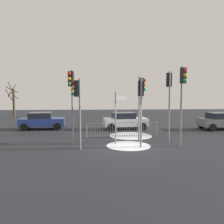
{
  "coord_description": "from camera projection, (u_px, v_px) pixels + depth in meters",
  "views": [
    {
      "loc": [
        -1.68,
        -13.67,
        3.26
      ],
      "look_at": [
        -0.81,
        2.01,
        1.92
      ],
      "focal_mm": 37.94,
      "sensor_mm": 36.0,
      "label": 1
    }
  ],
  "objects": [
    {
      "name": "traffic_light_mid_right",
      "position": [
        77.0,
        98.0,
        13.15
      ],
      "size": [
        0.56,
        0.36,
        4.0
      ],
      "rotation": [
        0.0,
        0.0,
        1.36
      ],
      "color": "slate",
      "rests_on": "ground"
    },
    {
      "name": "snow_patch_kerb",
      "position": [
        130.0,
        136.0,
        17.59
      ],
      "size": [
        3.16,
        3.16,
        0.01
      ],
      "primitive_type": "cylinder",
      "color": "white",
      "rests_on": "ground"
    },
    {
      "name": "car_grey_far",
      "position": [
        221.0,
        121.0,
        20.57
      ],
      "size": [
        3.98,
        2.31,
        1.47
      ],
      "rotation": [
        0.0,
        0.0,
        0.12
      ],
      "color": "slate",
      "rests_on": "ground"
    },
    {
      "name": "traffic_light_rear_left",
      "position": [
        141.0,
        94.0,
        15.49
      ],
      "size": [
        0.53,
        0.39,
        4.27
      ],
      "rotation": [
        0.0,
        0.0,
        5.13
      ],
      "color": "slate",
      "rests_on": "ground"
    },
    {
      "name": "pedestrian_guard_railing",
      "position": [
        122.0,
        130.0,
        17.04
      ],
      "size": [
        5.19,
        0.46,
        1.07
      ],
      "rotation": [
        0.0,
        0.0,
        0.08
      ],
      "color": "slate",
      "rests_on": "ground"
    },
    {
      "name": "bare_tree_left",
      "position": [
        13.0,
        101.0,
        30.31
      ],
      "size": [
        1.7,
        1.8,
        4.53
      ],
      "color": "#473828",
      "rests_on": "ground"
    },
    {
      "name": "car_blue_trailing",
      "position": [
        42.0,
        120.0,
        20.68
      ],
      "size": [
        3.93,
        2.2,
        1.47
      ],
      "rotation": [
        0.0,
        0.0,
        0.08
      ],
      "color": "navy",
      "rests_on": "ground"
    },
    {
      "name": "traffic_light_foreground_left",
      "position": [
        183.0,
        88.0,
        13.78
      ],
      "size": [
        0.35,
        0.57,
        4.76
      ],
      "rotation": [
        0.0,
        0.0,
        3.27
      ],
      "color": "slate",
      "rests_on": "ground"
    },
    {
      "name": "direction_sign_post",
      "position": [
        116.0,
        115.0,
        14.72
      ],
      "size": [
        0.75,
        0.3,
        3.25
      ],
      "rotation": [
        0.0,
        0.0,
        0.33
      ],
      "color": "slate",
      "rests_on": "ground"
    },
    {
      "name": "traffic_light_mid_left",
      "position": [
        169.0,
        90.0,
        15.21
      ],
      "size": [
        0.33,
        0.57,
        4.58
      ],
      "rotation": [
        0.0,
        0.0,
        0.03
      ],
      "color": "slate",
      "rests_on": "ground"
    },
    {
      "name": "ground_plane",
      "position": [
        128.0,
        147.0,
        13.97
      ],
      "size": [
        60.0,
        60.0,
        0.0
      ],
      "primitive_type": "plane",
      "color": "#26282D"
    },
    {
      "name": "traffic_light_foreground_right",
      "position": [
        71.0,
        90.0,
        14.32
      ],
      "size": [
        0.37,
        0.56,
        4.59
      ],
      "rotation": [
        0.0,
        0.0,
        2.88
      ],
      "color": "slate",
      "rests_on": "ground"
    },
    {
      "name": "traffic_light_rear_right",
      "position": [
        141.0,
        97.0,
        13.78
      ],
      "size": [
        0.32,
        0.57,
        4.02
      ],
      "rotation": [
        0.0,
        0.0,
        0.01
      ],
      "color": "slate",
      "rests_on": "ground"
    },
    {
      "name": "snow_patch_island",
      "position": [
        128.0,
        146.0,
        14.34
      ],
      "size": [
        2.67,
        2.67,
        0.01
      ],
      "primitive_type": "cylinder",
      "color": "white",
      "rests_on": "ground"
    },
    {
      "name": "car_white_mid",
      "position": [
        125.0,
        121.0,
        20.67
      ],
      "size": [
        3.96,
        2.26,
        1.47
      ],
      "rotation": [
        0.0,
        0.0,
        0.11
      ],
      "color": "silver",
      "rests_on": "ground"
    }
  ]
}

